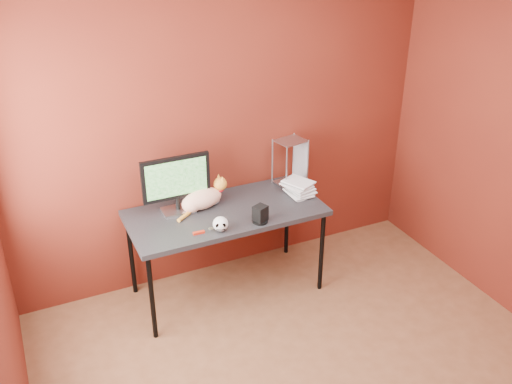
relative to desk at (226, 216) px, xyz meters
name	(u,v)px	position (x,y,z in m)	size (l,w,h in m)	color
room	(347,205)	(0.15, -1.37, 0.75)	(3.52, 3.52, 2.61)	brown
desk	(226,216)	(0.00, 0.00, 0.00)	(1.50, 0.70, 0.75)	black
monitor	(176,182)	(-0.33, 0.15, 0.30)	(0.52, 0.17, 0.45)	#A3A3A8
cat	(203,198)	(-0.14, 0.12, 0.13)	(0.47, 0.27, 0.23)	#DC612E
skull_mug	(221,224)	(-0.14, -0.26, 0.11)	(0.11, 0.12, 0.11)	silver
speaker	(260,215)	(0.17, -0.27, 0.11)	(0.12, 0.12, 0.13)	black
book_stack	(292,128)	(0.56, 0.01, 0.63)	(0.25, 0.28, 1.17)	beige
wire_rack	(290,162)	(0.67, 0.22, 0.25)	(0.26, 0.23, 0.39)	#A3A3A8
pocket_knife	(199,233)	(-0.30, -0.23, 0.06)	(0.09, 0.02, 0.02)	#A81D0C
black_gadget	(219,224)	(-0.13, -0.19, 0.06)	(0.05, 0.03, 0.02)	black
washer	(211,229)	(-0.20, -0.21, 0.05)	(0.04, 0.04, 0.00)	#A3A3A8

